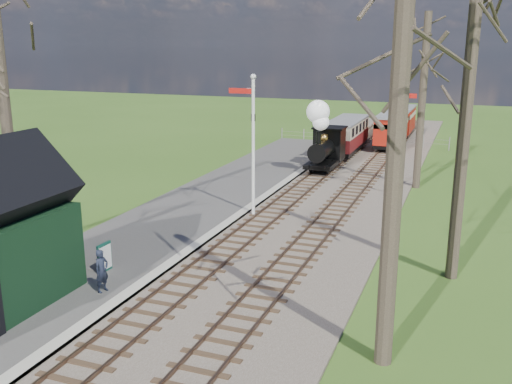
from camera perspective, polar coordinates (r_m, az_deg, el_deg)
distant_hills at (r=75.04m, az=14.76°, el=-4.26°), size 114.40×48.00×22.02m
ballast_bed at (r=30.23m, az=7.39°, el=0.36°), size 8.00×60.00×0.10m
track_near at (r=30.53m, az=5.03°, el=0.66°), size 1.60×60.00×0.15m
track_far at (r=29.96m, az=9.81°, el=0.23°), size 1.60×60.00×0.15m
platform at (r=24.66m, az=-8.04°, el=-2.83°), size 5.00×44.00×0.20m
coping_strip at (r=23.67m, az=-3.14°, el=-3.44°), size 0.40×44.00×0.21m
semaphore_near at (r=24.48m, az=-0.42°, el=5.66°), size 1.22×0.24×6.22m
semaphore_far at (r=29.06m, az=13.54°, el=6.14°), size 1.22×0.24×5.72m
bare_trees at (r=18.06m, az=-1.01°, el=7.55°), size 15.51×22.39×12.00m
fence_line at (r=43.77m, az=10.49°, el=5.32°), size 12.60×0.08×1.00m
locomotive at (r=33.78m, az=6.87°, el=5.18°), size 1.68×3.93×4.21m
coach at (r=39.70m, az=9.02°, el=5.74°), size 1.97×6.74×2.07m
red_carriage_a at (r=42.27m, az=13.36°, el=6.02°), size 1.92×4.75×2.02m
red_carriage_b at (r=47.68m, az=14.28°, el=6.90°), size 1.92×4.75×2.02m
sign_board at (r=19.31m, az=-14.90°, el=-6.34°), size 0.12×0.66×0.97m
person at (r=17.77m, az=-15.17°, el=-7.62°), size 0.41×0.54×1.32m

